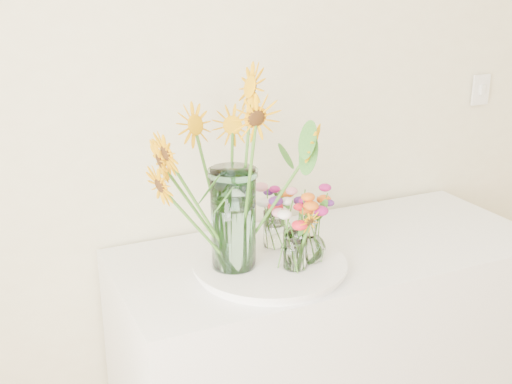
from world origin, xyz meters
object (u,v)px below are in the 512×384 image
Objects in this scene: mason_jar at (233,219)px; small_vase_b at (309,239)px; tray at (270,267)px; small_vase_c at (274,229)px; counter at (328,366)px; small_vase_a at (295,250)px.

mason_jar is 0.24m from small_vase_b.
small_vase_b reaches higher than tray.
small_vase_c reaches higher than tray.
small_vase_c is at bearing 57.67° from tray.
mason_jar is (-0.37, -0.05, 0.63)m from counter.
tray is at bearing -11.66° from mason_jar.
mason_jar is (-0.11, 0.02, 0.16)m from tray.
small_vase_b is (-0.15, -0.11, 0.55)m from counter.
mason_jar reaches higher than tray.
counter is at bearing -9.41° from small_vase_c.
tray is 2.99× the size of small_vase_b.
small_vase_b is at bearing -19.54° from tray.
tray reaches higher than counter.
tray is (-0.26, -0.07, 0.46)m from counter.
small_vase_c reaches higher than counter.
mason_jar reaches higher than small_vase_a.
counter is at bearing 35.74° from small_vase_b.
small_vase_a is (0.05, -0.07, 0.07)m from tray.
small_vase_b reaches higher than small_vase_c.
counter is 3.22× the size of tray.
counter is 0.54m from tray.
small_vase_b reaches higher than small_vase_a.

